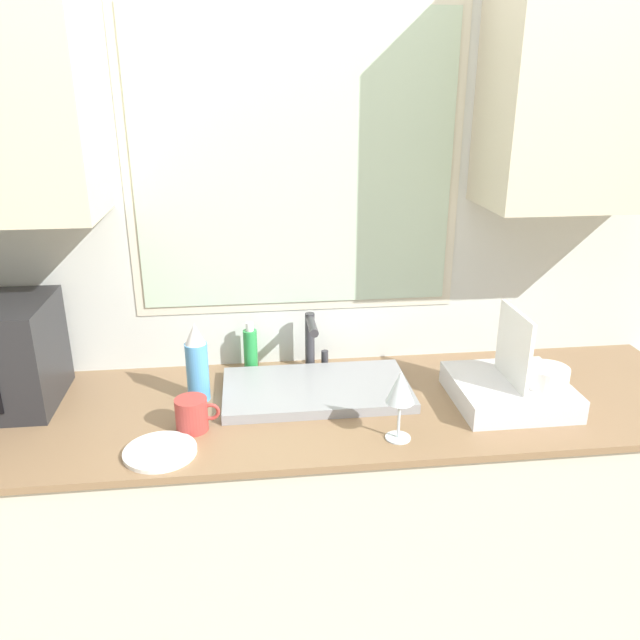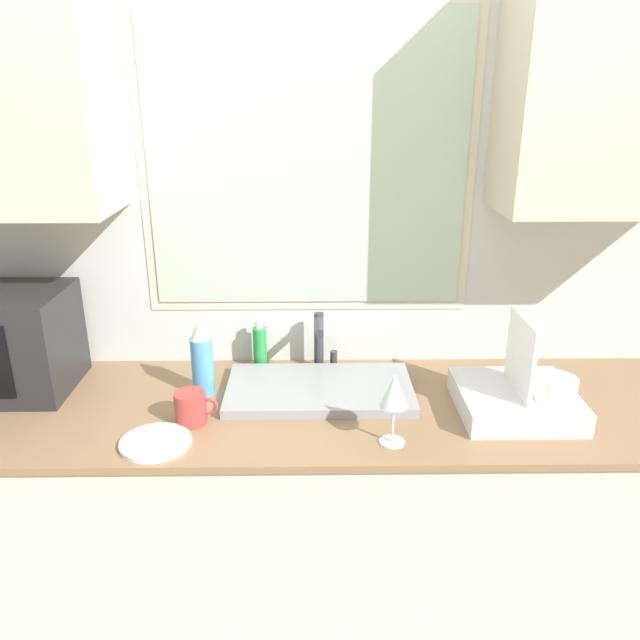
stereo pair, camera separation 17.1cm
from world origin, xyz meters
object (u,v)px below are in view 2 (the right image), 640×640
at_px(dish_rack, 519,396).
at_px(soap_bottle, 260,347).
at_px(mug_near_sink, 191,408).
at_px(wine_glass, 394,393).
at_px(faucet, 320,338).
at_px(spray_bottle, 202,358).

xyz_separation_m(dish_rack, soap_bottle, (-0.78, 0.32, 0.03)).
relative_size(dish_rack, mug_near_sink, 2.70).
bearing_deg(soap_bottle, wine_glass, -51.16).
bearing_deg(faucet, wine_glass, -67.84).
height_order(dish_rack, mug_near_sink, dish_rack).
bearing_deg(mug_near_sink, soap_bottle, 65.76).
xyz_separation_m(dish_rack, mug_near_sink, (-0.94, -0.05, -0.00)).
bearing_deg(faucet, soap_bottle, 172.33).
height_order(faucet, soap_bottle, faucet).
distance_m(dish_rack, mug_near_sink, 0.94).
height_order(soap_bottle, mug_near_sink, soap_bottle).
bearing_deg(mug_near_sink, faucet, 42.80).
height_order(spray_bottle, mug_near_sink, spray_bottle).
distance_m(spray_bottle, mug_near_sink, 0.19).
xyz_separation_m(faucet, dish_rack, (0.57, -0.29, -0.07)).
height_order(dish_rack, spray_bottle, dish_rack).
relative_size(dish_rack, soap_bottle, 1.95).
xyz_separation_m(dish_rack, spray_bottle, (-0.94, 0.13, 0.07)).
relative_size(mug_near_sink, wine_glass, 0.61).
height_order(spray_bottle, wine_glass, spray_bottle).
distance_m(soap_bottle, wine_glass, 0.62).
xyz_separation_m(mug_near_sink, wine_glass, (0.55, -0.11, 0.10)).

